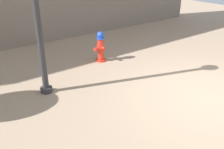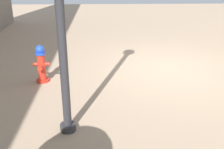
# 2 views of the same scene
# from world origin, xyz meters

# --- Properties ---
(ground_plane) EXTENTS (23.40, 23.40, 0.00)m
(ground_plane) POSITION_xyz_m (0.00, 0.00, 0.00)
(ground_plane) COLOR tan
(fire_hydrant) EXTENTS (0.40, 0.38, 0.92)m
(fire_hydrant) POSITION_xyz_m (3.21, 0.70, 0.46)
(fire_hydrant) COLOR red
(fire_hydrant) RESTS_ON ground_plane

